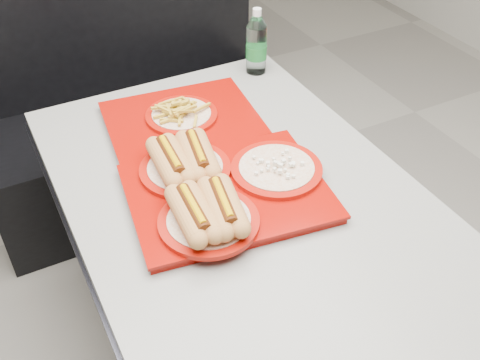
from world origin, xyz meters
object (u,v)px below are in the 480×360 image
diner_table (247,241)px  tray_far (182,117)px  tray_near (219,187)px  water_bottle (256,45)px  booth_bench (131,111)px

diner_table → tray_far: 0.45m
diner_table → tray_near: 0.22m
tray_near → water_bottle: 0.71m
diner_table → booth_bench: 1.11m
tray_near → water_bottle: size_ratio=2.41×
diner_table → water_bottle: bearing=59.6°
booth_bench → water_bottle: bearing=-54.5°
booth_bench → tray_near: (-0.07, -1.06, 0.39)m
diner_table → tray_near: bearing=155.0°
diner_table → tray_far: size_ratio=2.85×
booth_bench → tray_far: booth_bench is taller
booth_bench → tray_far: size_ratio=2.71×
diner_table → booth_bench: size_ratio=1.05×
booth_bench → tray_near: booth_bench is taller
diner_table → tray_far: tray_far is taller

